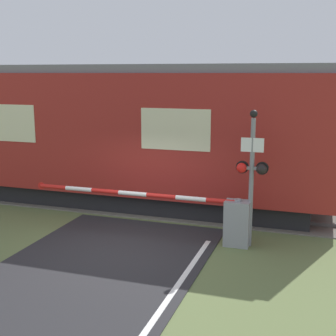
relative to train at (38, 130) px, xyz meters
name	(u,v)px	position (x,y,z in m)	size (l,w,h in m)	color
ground_plane	(122,247)	(4.71, -3.78, -2.21)	(80.00, 80.00, 0.00)	#5B6B3D
track_bed	(170,205)	(4.71, 0.00, -2.19)	(36.00, 3.20, 0.13)	#666056
train	(38,130)	(0.00, 0.00, 0.00)	(19.47, 3.18, 4.34)	black
crossing_barrier	(217,217)	(6.80, -2.79, -1.56)	(5.81, 0.44, 1.17)	gray
signal_post	(252,170)	(7.59, -2.72, -0.35)	(0.77, 0.26, 3.27)	gray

